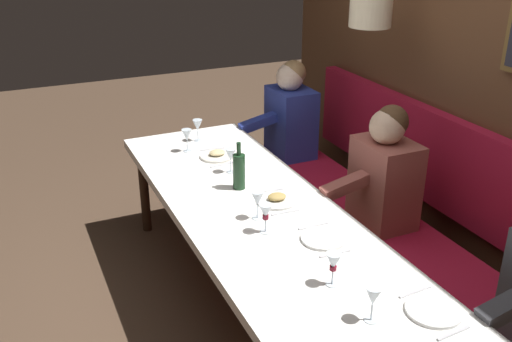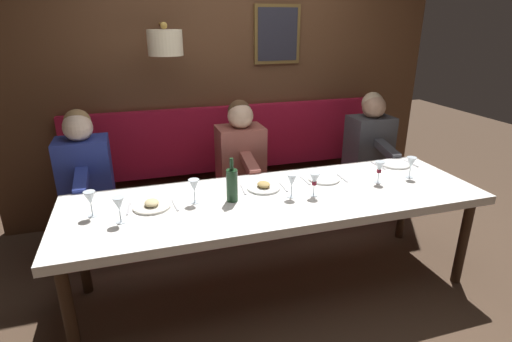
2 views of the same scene
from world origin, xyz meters
TOP-DOWN VIEW (x-y plane):
  - ground_plane at (0.00, 0.00)m, footprint 12.00×12.00m
  - dining_table at (0.00, 0.00)m, footprint 0.90×2.88m
  - banquette_bench at (0.89, 0.00)m, footprint 0.52×3.08m
  - back_wall_panel at (1.46, 0.00)m, footprint 0.59×4.28m
  - diner_near at (0.88, 0.02)m, footprint 0.60×0.40m
  - diner_middle at (0.88, 1.30)m, footprint 0.60×0.40m
  - place_setting_0 at (0.15, 0.05)m, footprint 0.24×0.32m
  - place_setting_1 at (0.30, -1.15)m, footprint 0.24×0.32m
  - place_setting_2 at (0.07, 0.83)m, footprint 0.24×0.32m
  - place_setting_3 at (0.17, -0.44)m, footprint 0.24×0.31m
  - wine_glass_0 at (-0.04, -0.09)m, footprint 0.07×0.07m
  - wine_glass_1 at (0.05, 1.19)m, footprint 0.07×0.07m
  - wine_glass_2 at (0.01, -0.80)m, footprint 0.07×0.07m
  - wine_glass_3 at (0.06, 0.56)m, footprint 0.07×0.07m
  - wine_glass_4 at (-0.07, -0.24)m, footprint 0.07×0.07m
  - wine_glass_5 at (0.02, -1.09)m, footprint 0.07×0.07m
  - wine_glass_6 at (-0.08, 1.02)m, footprint 0.07×0.07m
  - wine_bottle at (0.02, 0.31)m, footprint 0.08×0.08m

SIDE VIEW (x-z plane):
  - ground_plane at x=0.00m, z-range 0.00..0.00m
  - banquette_bench at x=0.89m, z-range 0.00..0.45m
  - dining_table at x=0.00m, z-range 0.31..1.05m
  - place_setting_1 at x=0.30m, z-range 0.74..0.75m
  - place_setting_3 at x=0.17m, z-range 0.74..0.75m
  - place_setting_0 at x=0.15m, z-range 0.73..0.78m
  - place_setting_2 at x=0.07m, z-range 0.73..0.78m
  - diner_near at x=0.88m, z-range 0.42..1.21m
  - diner_middle at x=0.88m, z-range 0.42..1.21m
  - wine_glass_4 at x=-0.07m, z-range 0.77..0.94m
  - wine_glass_2 at x=0.01m, z-range 0.77..0.94m
  - wine_bottle at x=0.02m, z-range 0.71..1.01m
  - wine_glass_0 at x=-0.04m, z-range 0.77..0.94m
  - wine_glass_1 at x=0.05m, z-range 0.77..0.94m
  - wine_glass_3 at x=0.06m, z-range 0.77..0.94m
  - wine_glass_5 at x=0.02m, z-range 0.77..0.94m
  - wine_glass_6 at x=-0.08m, z-range 0.77..0.94m
  - back_wall_panel at x=1.46m, z-range -0.09..2.81m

